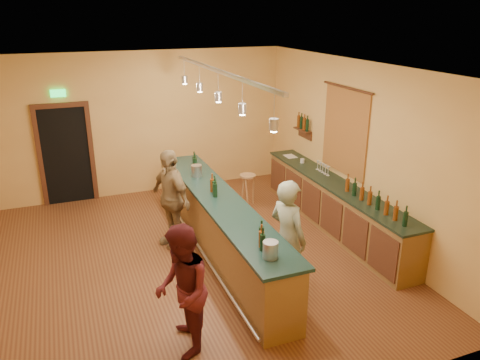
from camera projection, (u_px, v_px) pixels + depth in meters
name	position (u px, v px, depth m)	size (l,w,h in m)	color
floor	(188.00, 260.00, 7.95)	(7.00, 7.00, 0.00)	#5D2E1A
ceiling	(179.00, 69.00, 6.85)	(6.50, 7.00, 0.02)	silver
wall_back	(143.00, 124.00, 10.46)	(6.50, 0.02, 3.20)	tan
wall_front	(282.00, 286.00, 4.34)	(6.50, 0.02, 3.20)	tan
wall_right	(357.00, 150.00, 8.52)	(0.02, 7.00, 3.20)	tan
doorway	(66.00, 153.00, 10.02)	(1.15, 0.09, 2.48)	black
tapestry	(345.00, 132.00, 8.77)	(0.03, 1.40, 1.60)	maroon
bottle_shelf	(303.00, 125.00, 10.13)	(0.17, 0.55, 0.54)	#452314
back_counter	(334.00, 205.00, 8.96)	(0.60, 4.55, 1.27)	brown
tasting_bar	(220.00, 223.00, 7.95)	(0.73, 5.10, 1.38)	brown
pendant_track	(218.00, 81.00, 7.13)	(0.11, 4.60, 0.50)	silver
bartender	(288.00, 238.00, 6.80)	(0.65, 0.43, 1.78)	gray
customer_a	(182.00, 291.00, 5.59)	(0.82, 0.64, 1.68)	#59191E
customer_b	(171.00, 198.00, 8.22)	(1.04, 0.43, 1.78)	#997A51
bar_stool	(248.00, 181.00, 10.00)	(0.34, 0.34, 0.70)	olive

